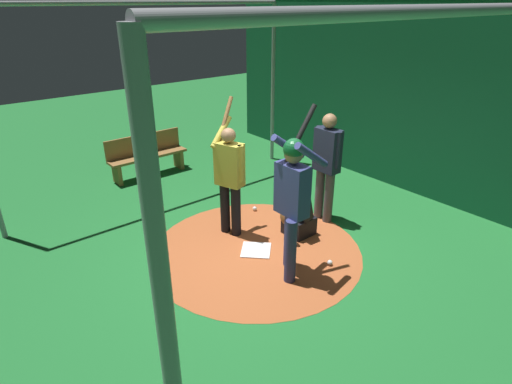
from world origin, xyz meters
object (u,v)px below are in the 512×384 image
home_plate (256,250)px  catcher (298,213)px  batter (292,194)px  bench (147,154)px  baseball_0 (330,263)px  visitor (230,174)px  baseball_1 (255,209)px  umpire (327,162)px

home_plate → catcher: 0.87m
home_plate → batter: (-0.02, 0.69, 1.15)m
home_plate → catcher: (-0.79, 0.04, 0.36)m
batter → bench: (-0.11, -4.39, -0.72)m
baseball_0 → visitor: bearing=-72.3°
baseball_1 → catcher: bearing=89.9°
catcher → umpire: (-0.70, -0.10, 0.64)m
baseball_1 → batter: bearing=65.4°
visitor → baseball_1: size_ratio=27.92×
umpire → bench: bearing=-69.5°
baseball_1 → baseball_0: bearing=83.0°
batter → catcher: (-0.77, -0.64, -0.78)m
visitor → baseball_0: 1.93m
visitor → baseball_0: (-0.51, 1.60, -0.94)m
catcher → visitor: visitor is taller
visitor → baseball_1: 1.25m
umpire → batter: bearing=26.7°
bench → baseball_0: size_ratio=21.97×
umpire → baseball_1: bearing=-53.5°
catcher → baseball_1: bearing=-90.1°
catcher → baseball_1: 1.09m
batter → bench: bearing=-91.4°
bench → baseball_1: 2.81m
home_plate → visitor: visitor is taller
catcher → baseball_0: bearing=75.3°
batter → umpire: bearing=-153.3°
umpire → baseball_0: size_ratio=24.21×
visitor → baseball_0: size_ratio=27.92×
catcher → visitor: bearing=-43.7°
batter → baseball_0: size_ratio=29.79×
batter → baseball_1: size_ratio=29.79×
catcher → umpire: size_ratio=0.54×
home_plate → baseball_1: 1.27m
catcher → batter: bearing=39.9°
batter → catcher: batter is taller
batter → baseball_1: bearing=-114.6°
baseball_0 → home_plate: bearing=-59.3°
baseball_0 → bench: bearing=-84.7°
batter → visitor: batter is taller
home_plate → umpire: bearing=-178.0°
catcher → baseball_1: catcher is taller
visitor → home_plate: bearing=67.4°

